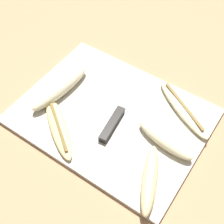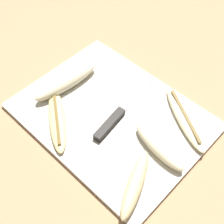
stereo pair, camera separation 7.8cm
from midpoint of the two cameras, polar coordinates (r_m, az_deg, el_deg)
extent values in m
plane|color=tan|center=(0.80, 2.79, -1.14)|extent=(4.00, 4.00, 0.00)
cube|color=beige|center=(0.79, 2.81, -0.89)|extent=(0.46, 0.35, 0.01)
cube|color=black|center=(0.76, 2.48, -2.43)|extent=(0.03, 0.11, 0.02)
cube|color=#B7BABF|center=(0.83, 7.35, 3.04)|extent=(0.04, 0.15, 0.00)
ellipsoid|color=beige|center=(0.84, -5.74, 5.40)|extent=(0.06, 0.20, 0.04)
ellipsoid|color=beige|center=(0.73, 11.79, -6.34)|extent=(0.16, 0.07, 0.03)
ellipsoid|color=beige|center=(0.68, 7.63, -13.17)|extent=(0.10, 0.17, 0.03)
ellipsoid|color=#DBC684|center=(0.77, -7.18, -1.60)|extent=(0.18, 0.15, 0.02)
cube|color=brown|center=(0.76, -7.25, -1.16)|extent=(0.13, 0.10, 0.00)
ellipsoid|color=beige|center=(0.80, 15.89, -1.23)|extent=(0.20, 0.14, 0.02)
cube|color=olive|center=(0.79, 16.07, -0.75)|extent=(0.15, 0.09, 0.00)
camera|label=1|loc=(0.04, -87.13, 3.77)|focal=50.00mm
camera|label=2|loc=(0.04, 92.87, -3.77)|focal=50.00mm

